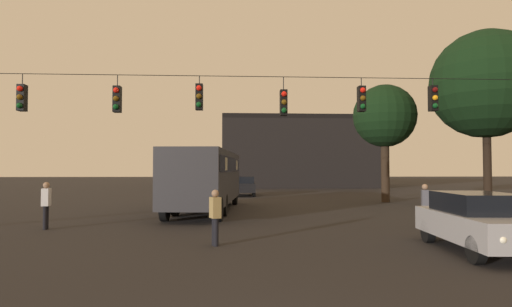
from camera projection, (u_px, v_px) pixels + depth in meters
The scene contains 11 objects.
ground_plane at pixel (237, 201), 28.67m from camera, with size 168.00×168.00×0.00m, color black.
overhead_signal_span at pixel (240, 125), 15.61m from camera, with size 21.51×0.44×6.27m.
city_bus at pixel (207, 174), 21.62m from camera, with size 3.44×11.18×3.00m.
car_near_right at pixel (479, 221), 11.05m from camera, with size 2.13×4.44×1.52m.
car_far_left at pixel (244, 186), 33.89m from camera, with size 1.95×4.39×1.52m.
pedestrian_crossing_left at pixel (215, 214), 11.91m from camera, with size 0.35×0.42×1.57m.
pedestrian_crossing_center at pixel (425, 203), 15.55m from camera, with size 0.34×0.41×1.59m.
pedestrian_crossing_right at pixel (46, 203), 15.11m from camera, with size 0.28×0.38×1.68m.
corner_building at pixel (297, 153), 52.25m from camera, with size 18.08×12.33×8.14m.
tree_left_silhouette at pixel (486, 84), 24.79m from camera, with size 6.28×6.28×10.21m.
tree_behind_building at pixel (385, 117), 27.60m from camera, with size 4.05×4.05×7.60m.
Camera 1 is at (-0.30, -4.29, 2.15)m, focal length 29.91 mm.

